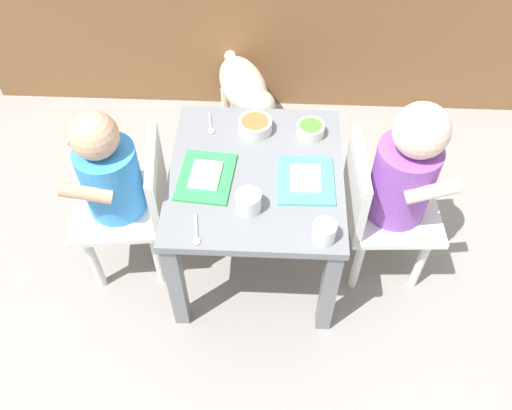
% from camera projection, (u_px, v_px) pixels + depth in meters
% --- Properties ---
extents(ground_plane, '(7.00, 7.00, 0.00)m').
position_uv_depth(ground_plane, '(256.00, 256.00, 1.89)').
color(ground_plane, gray).
extents(dining_table, '(0.50, 0.56, 0.43)m').
position_uv_depth(dining_table, '(256.00, 190.00, 1.62)').
color(dining_table, slate).
rests_on(dining_table, ground).
extents(seated_child_left, '(0.31, 0.31, 0.64)m').
position_uv_depth(seated_child_left, '(115.00, 179.00, 1.58)').
color(seated_child_left, silver).
rests_on(seated_child_left, ground).
extents(seated_child_right, '(0.29, 0.29, 0.69)m').
position_uv_depth(seated_child_right, '(400.00, 176.00, 1.55)').
color(seated_child_right, silver).
rests_on(seated_child_right, ground).
extents(dog, '(0.28, 0.42, 0.31)m').
position_uv_depth(dog, '(246.00, 90.00, 2.14)').
color(dog, beige).
rests_on(dog, ground).
extents(food_tray_left, '(0.17, 0.21, 0.02)m').
position_uv_depth(food_tray_left, '(206.00, 176.00, 1.54)').
color(food_tray_left, green).
rests_on(food_tray_left, dining_table).
extents(food_tray_right, '(0.16, 0.19, 0.02)m').
position_uv_depth(food_tray_right, '(306.00, 180.00, 1.53)').
color(food_tray_right, '#4CC6BC').
rests_on(food_tray_right, dining_table).
extents(water_cup_left, '(0.06, 0.06, 0.06)m').
position_uv_depth(water_cup_left, '(324.00, 233.00, 1.39)').
color(water_cup_left, white).
rests_on(water_cup_left, dining_table).
extents(water_cup_right, '(0.07, 0.07, 0.06)m').
position_uv_depth(water_cup_right, '(248.00, 203.00, 1.46)').
color(water_cup_right, white).
rests_on(water_cup_right, dining_table).
extents(cereal_bowl_right_side, '(0.09, 0.09, 0.04)m').
position_uv_depth(cereal_bowl_right_side, '(310.00, 129.00, 1.65)').
color(cereal_bowl_right_side, silver).
rests_on(cereal_bowl_right_side, dining_table).
extents(cereal_bowl_left_side, '(0.10, 0.10, 0.04)m').
position_uv_depth(cereal_bowl_left_side, '(255.00, 125.00, 1.66)').
color(cereal_bowl_left_side, silver).
rests_on(cereal_bowl_left_side, dining_table).
extents(spoon_by_left_tray, '(0.03, 0.10, 0.01)m').
position_uv_depth(spoon_by_left_tray, '(211.00, 125.00, 1.68)').
color(spoon_by_left_tray, silver).
rests_on(spoon_by_left_tray, dining_table).
extents(spoon_by_right_tray, '(0.03, 0.10, 0.01)m').
position_uv_depth(spoon_by_right_tray, '(196.00, 233.00, 1.42)').
color(spoon_by_right_tray, silver).
rests_on(spoon_by_right_tray, dining_table).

